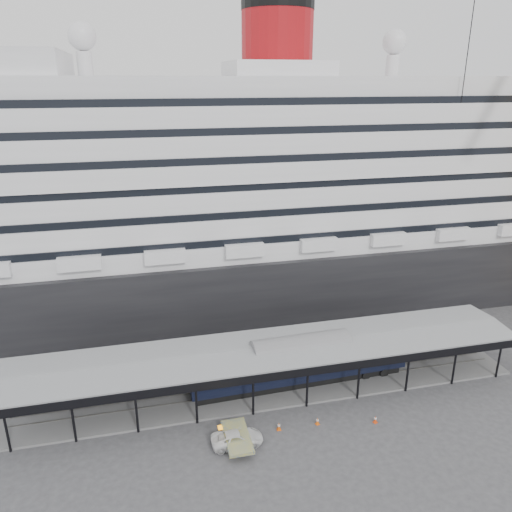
% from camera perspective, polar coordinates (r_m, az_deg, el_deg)
% --- Properties ---
extents(ground, '(200.00, 200.00, 0.00)m').
position_cam_1_polar(ground, '(53.75, 3.07, -17.73)').
color(ground, '#3A3A3C').
rests_on(ground, ground).
extents(cruise_ship, '(130.00, 30.00, 43.90)m').
position_cam_1_polar(cruise_ship, '(75.28, -3.66, 8.68)').
color(cruise_ship, black).
rests_on(cruise_ship, ground).
extents(platform_canopy, '(56.00, 9.18, 5.30)m').
position_cam_1_polar(platform_canopy, '(56.33, 1.63, -12.83)').
color(platform_canopy, slate).
rests_on(platform_canopy, ground).
extents(port_truck, '(4.91, 2.29, 1.36)m').
position_cam_1_polar(port_truck, '(49.93, -2.17, -20.10)').
color(port_truck, silver).
rests_on(port_truck, ground).
extents(pullman_carriage, '(24.90, 4.03, 24.35)m').
position_cam_1_polar(pullman_carriage, '(56.92, 5.07, -11.86)').
color(pullman_carriage, black).
rests_on(pullman_carriage, ground).
extents(traffic_cone_left, '(0.46, 0.46, 0.82)m').
position_cam_1_polar(traffic_cone_left, '(51.74, 2.63, -18.86)').
color(traffic_cone_left, '#E2560C').
rests_on(traffic_cone_left, ground).
extents(traffic_cone_mid, '(0.48, 0.48, 0.76)m').
position_cam_1_polar(traffic_cone_mid, '(52.72, 7.04, -18.20)').
color(traffic_cone_mid, '#EB5C0D').
rests_on(traffic_cone_mid, ground).
extents(traffic_cone_right, '(0.52, 0.52, 0.78)m').
position_cam_1_polar(traffic_cone_right, '(53.91, 13.48, -17.68)').
color(traffic_cone_right, '#E33D0C').
rests_on(traffic_cone_right, ground).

